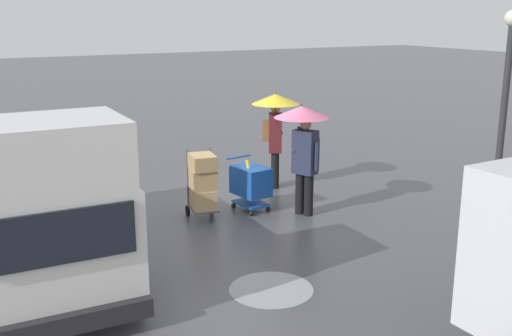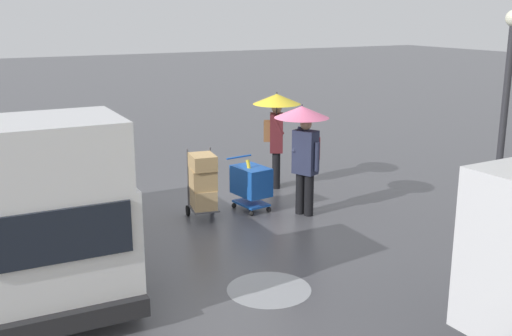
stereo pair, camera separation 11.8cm
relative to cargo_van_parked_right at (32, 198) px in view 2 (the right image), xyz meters
The scene contains 9 objects.
ground_plane 4.24m from the cargo_van_parked_right, 160.08° to the right, with size 90.00×90.00×0.00m, color #4C4C51.
slush_patch_near_cluster 3.71m from the cargo_van_parked_right, 142.05° to the left, with size 1.21×1.21×0.01m, color #999BA0.
slush_patch_under_van 4.41m from the cargo_van_parked_right, 106.49° to the right, with size 1.74×1.74×0.01m, color #999BA0.
cargo_van_parked_right is the anchor object (origin of this frame).
shopping_cart_vendor 4.41m from the cargo_van_parked_right, 165.08° to the right, with size 0.65×0.88×1.04m.
hand_dolly_boxes 3.39m from the cargo_van_parked_right, 161.28° to the right, with size 0.61×0.77×1.32m.
pedestrian_pink_side 5.92m from the cargo_van_parked_right, 157.35° to the right, with size 1.04×1.04×2.15m.
pedestrian_black_side 5.03m from the cargo_van_parked_right, behind, with size 1.04×1.04×2.15m.
street_lamp 7.88m from the cargo_van_parked_right, 165.58° to the left, with size 0.28×0.28×3.86m.
Camera 2 is at (4.98, 10.49, 3.83)m, focal length 42.88 mm.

